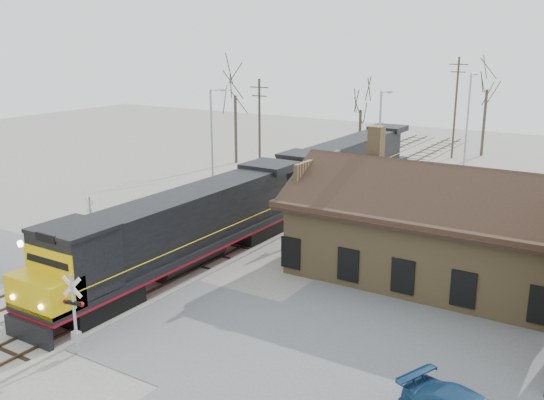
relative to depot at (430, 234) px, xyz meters
The scene contains 18 objects.
ground 17.14m from the depot, 134.97° to the right, with size 140.00×140.00×0.00m, color #A49E94.
road 17.13m from the depot, 134.97° to the right, with size 60.00×9.00×0.03m, color #59595E.
parking_lot 10.29m from the depot, 53.10° to the right, with size 22.00×26.00×0.03m, color #59595E.
track_main 12.58m from the depot, 165.97° to the left, with size 3.40×90.00×0.24m.
track_siding 16.92m from the depot, 169.70° to the left, with size 3.40×90.00×0.24m.
depot is the anchor object (origin of this frame).
locomotive_lead 13.93m from the depot, 149.36° to the right, with size 3.15×21.10×4.69m.
locomotive_trailing 18.64m from the depot, 130.03° to the left, with size 3.15×21.10×4.44m.
crossbuck_near 19.02m from the depot, 120.34° to the right, with size 1.01×0.32×3.56m.
crossbuck_far 19.94m from the depot, 157.51° to the right, with size 1.04×0.33×3.67m.
streetlight_a 21.48m from the depot, 161.23° to the left, with size 0.25×2.04×8.97m.
streetlight_b 13.29m from the depot, 124.93° to the left, with size 0.25×2.04×9.12m.
streetlight_c 25.41m from the depot, 100.75° to the left, with size 0.25×2.04×9.86m.
utility_pole_a 27.93m from the depot, 142.92° to the left, with size 2.00×0.24×9.20m.
utility_pole_b 36.54m from the depot, 104.00° to the left, with size 2.00×0.24×10.97m.
tree_a 34.74m from the depot, 143.55° to the left, with size 4.74×4.74×11.62m.
tree_b 32.76m from the depot, 120.90° to the left, with size 3.70×3.70×9.06m.
tree_c 39.40m from the depot, 99.37° to the left, with size 4.94×4.94×12.11m.
Camera 1 is at (21.48, -19.47, 12.80)m, focal length 40.00 mm.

